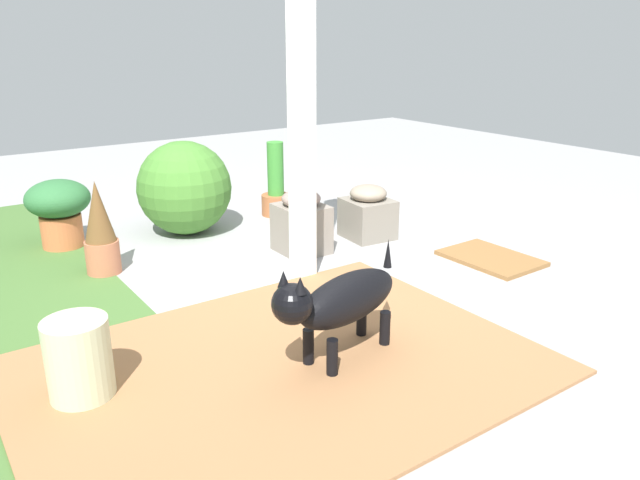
{
  "coord_description": "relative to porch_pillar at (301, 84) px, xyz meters",
  "views": [
    {
      "loc": [
        -3.03,
        2.08,
        1.53
      ],
      "look_at": [
        -0.03,
        -0.03,
        0.3
      ],
      "focal_mm": 34.49,
      "sensor_mm": 36.0,
      "label": 1
    }
  ],
  "objects": [
    {
      "name": "terracotta_pot_spiky",
      "position": [
        0.82,
        1.07,
        -0.94
      ],
      "size": [
        0.23,
        0.23,
        0.63
      ],
      "color": "#BB694A",
      "rests_on": "ground"
    },
    {
      "name": "ground_plane",
      "position": [
        -0.16,
        0.03,
        -1.24
      ],
      "size": [
        12.0,
        12.0,
        0.0
      ],
      "primitive_type": "plane",
      "color": "#999999"
    },
    {
      "name": "terracotta_pot_broad",
      "position": [
        1.54,
        1.16,
        -0.93
      ],
      "size": [
        0.47,
        0.47,
        0.51
      ],
      "color": "#CA683E",
      "rests_on": "ground"
    },
    {
      "name": "stone_planter_near",
      "position": [
        0.41,
        -0.26,
        -1.02
      ],
      "size": [
        0.37,
        0.33,
        0.47
      ],
      "color": "gray",
      "rests_on": "ground"
    },
    {
      "name": "round_shrub",
      "position": [
        1.32,
        0.25,
        -0.87
      ],
      "size": [
        0.74,
        0.74,
        0.74
      ],
      "primitive_type": "sphere",
      "color": "#437B2E",
      "rests_on": "ground"
    },
    {
      "name": "porch_pillar",
      "position": [
        0.0,
        0.0,
        0.0
      ],
      "size": [
        0.13,
        0.13,
        2.49
      ],
      "primitive_type": "cube",
      "color": "white",
      "rests_on": "ground"
    },
    {
      "name": "doormat",
      "position": [
        -0.53,
        -1.26,
        -1.23
      ],
      "size": [
        0.66,
        0.48,
        0.03
      ],
      "primitive_type": "cube",
      "rotation": [
        0.0,
        0.0,
        0.02
      ],
      "color": "olive",
      "rests_on": "ground"
    },
    {
      "name": "ceramic_urn",
      "position": [
        -0.66,
        1.6,
        -1.05
      ],
      "size": [
        0.28,
        0.28,
        0.38
      ],
      "primitive_type": "cylinder",
      "color": "beige",
      "rests_on": "ground"
    },
    {
      "name": "stone_planter_nearest",
      "position": [
        0.39,
        -0.87,
        -1.04
      ],
      "size": [
        0.39,
        0.37,
        0.42
      ],
      "color": "gray",
      "rests_on": "ground"
    },
    {
      "name": "terracotta_pot_tall",
      "position": [
        1.35,
        -0.61,
        -1.01
      ],
      "size": [
        0.26,
        0.26,
        0.65
      ],
      "color": "#A35C36",
      "rests_on": "ground"
    },
    {
      "name": "brick_path",
      "position": [
        -0.95,
        0.76,
        -1.23
      ],
      "size": [
        1.8,
        2.4,
        0.02
      ],
      "primitive_type": "cube",
      "color": "#9B6A43",
      "rests_on": "ground"
    },
    {
      "name": "dog",
      "position": [
        -1.04,
        0.48,
        -0.92
      ],
      "size": [
        0.35,
        0.81,
        0.56
      ],
      "color": "black",
      "rests_on": "ground"
    }
  ]
}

